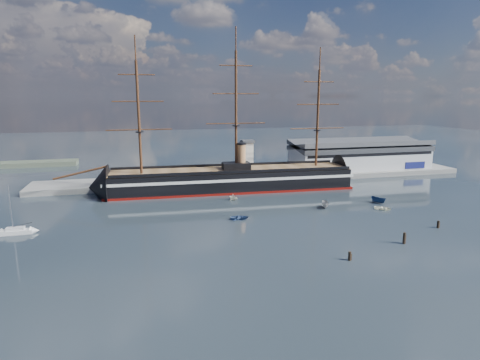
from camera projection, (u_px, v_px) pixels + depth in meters
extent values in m
plane|color=#1C252B|center=(265.00, 202.00, 131.92)|extent=(600.00, 600.00, 0.00)
cube|color=slate|center=(261.00, 179.00, 168.49)|extent=(180.00, 18.00, 2.00)
cube|color=#B7BABC|center=(359.00, 157.00, 182.54)|extent=(62.00, 20.00, 10.00)
cube|color=#3F4247|center=(360.00, 145.00, 181.40)|extent=(63.00, 21.00, 2.00)
cube|color=silver|center=(247.00, 160.00, 162.09)|extent=(4.00, 4.00, 14.00)
cube|color=#3F4247|center=(247.00, 141.00, 160.56)|extent=(5.00, 5.00, 1.00)
cube|color=black|center=(231.00, 179.00, 148.38)|extent=(88.64, 20.04, 7.00)
cube|color=silver|center=(231.00, 176.00, 148.14)|extent=(90.65, 20.37, 1.00)
cube|color=#6A0C08|center=(231.00, 189.00, 149.13)|extent=(90.65, 20.33, 0.90)
cone|color=black|center=(99.00, 187.00, 137.11)|extent=(14.71, 16.31, 15.68)
cone|color=black|center=(344.00, 174.00, 159.78)|extent=(11.71, 16.17, 15.68)
cube|color=brown|center=(231.00, 170.00, 147.65)|extent=(88.58, 18.76, 0.40)
cube|color=black|center=(236.00, 166.00, 147.85)|extent=(10.27, 6.45, 2.50)
cylinder|color=#BB7F4D|center=(241.00, 156.00, 147.62)|extent=(3.20, 3.20, 9.00)
cylinder|color=#381E0F|center=(80.00, 173.00, 134.69)|extent=(17.77, 1.52, 4.43)
cylinder|color=#381E0F|center=(139.00, 118.00, 135.91)|extent=(0.90, 0.90, 38.00)
cylinder|color=#381E0F|center=(236.00, 112.00, 143.79)|extent=(0.90, 0.90, 42.00)
cylinder|color=#381E0F|center=(318.00, 119.00, 152.20)|extent=(0.90, 0.90, 36.00)
cube|color=silver|center=(16.00, 232.00, 101.35)|extent=(8.00, 2.43, 1.06)
cube|color=silver|center=(15.00, 229.00, 101.17)|extent=(4.27, 1.75, 0.85)
cylinder|color=#B2B2B7|center=(10.00, 208.00, 99.91)|extent=(0.17, 0.17, 11.69)
imported|color=navy|center=(240.00, 219.00, 113.51)|extent=(1.76, 3.51, 1.57)
imported|color=#949494|center=(325.00, 208.00, 125.10)|extent=(6.69, 4.61, 2.52)
imported|color=silver|center=(233.00, 200.00, 134.60)|extent=(6.65, 5.43, 2.25)
imported|color=white|center=(383.00, 210.00, 123.31)|extent=(3.04, 3.17, 1.47)
imported|color=navy|center=(378.00, 203.00, 130.87)|extent=(6.63, 4.46, 2.49)
cylinder|color=black|center=(349.00, 260.00, 85.13)|extent=(0.64, 0.64, 2.67)
cylinder|color=black|center=(404.00, 244.00, 94.77)|extent=(0.64, 0.64, 3.46)
cylinder|color=black|center=(438.00, 228.00, 106.08)|extent=(0.64, 0.64, 2.71)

